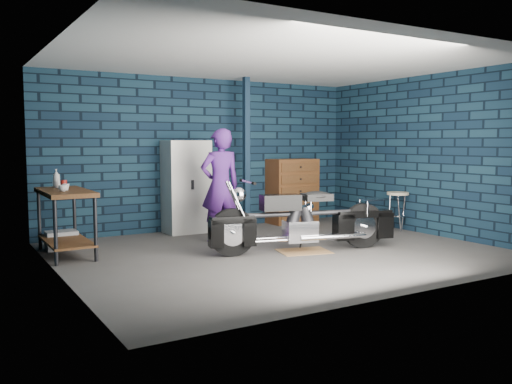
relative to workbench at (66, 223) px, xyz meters
The scene contains 15 objects.
ground 3.02m from the workbench, 26.34° to the right, with size 6.00×6.00×0.00m, color #474543.
room_walls 3.14m from the workbench, 16.10° to the right, with size 6.02×5.01×2.71m.
support_post 3.41m from the workbench, 10.92° to the left, with size 0.10×0.10×2.70m, color #102132.
workbench is the anchor object (origin of this frame).
drip_mat 3.36m from the workbench, 26.46° to the right, with size 0.71×0.53×0.01m, color olive.
motorcycle 3.33m from the workbench, 26.46° to the right, with size 2.37×0.64×1.04m, color black, non-canonical shape.
person 2.36m from the workbench, ahead, with size 0.65×0.43×1.78m, color #52217C.
storage_bin 0.56m from the workbench, 87.51° to the left, with size 0.43×0.31×0.27m, color gray.
locker 2.40m from the workbench, 22.35° to the left, with size 0.74×0.53×1.60m, color silver.
tool_chest 4.51m from the workbench, 11.55° to the left, with size 0.93×0.52×1.24m, color brown.
shop_stool 5.53m from the workbench, ahead, with size 0.38×0.38×0.69m, color #C1B592, non-canonical shape.
cup_a 0.56m from the workbench, 106.37° to the right, with size 0.11×0.11×0.09m, color #C1B592.
cup_b 0.50m from the workbench, 88.19° to the right, with size 0.09×0.09×0.09m, color #C1B592.
mug_red 0.57m from the workbench, 81.35° to the left, with size 0.09×0.09×0.12m, color #A31C15.
bottle 0.75m from the workbench, 92.77° to the left, with size 0.10×0.10×0.27m, color gray.
Camera 1 is at (-4.18, -6.40, 1.56)m, focal length 38.00 mm.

